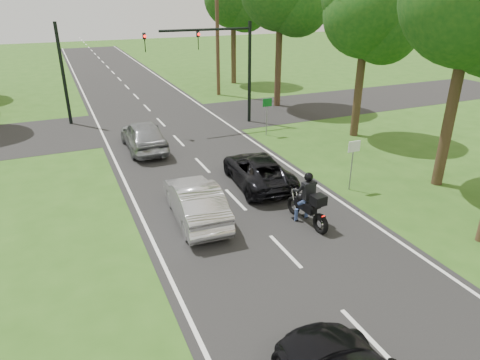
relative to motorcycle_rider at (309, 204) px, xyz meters
name	(u,v)px	position (x,y,z in m)	size (l,w,h in m)	color
ground	(285,251)	(-1.58, -1.23, -0.77)	(140.00, 140.00, 0.00)	#2B5417
road	(190,152)	(-1.58, 8.77, -0.76)	(8.00, 100.00, 0.01)	black
cross_road	(161,122)	(-1.58, 14.77, -0.76)	(60.00, 7.00, 0.01)	black
motorcycle_rider	(309,204)	(0.00, 0.00, 0.00)	(0.67, 2.27, 1.95)	black
dark_suv	(258,170)	(-0.12, 3.81, -0.13)	(2.08, 4.51, 1.25)	black
silver_sedan	(195,201)	(-3.49, 1.90, -0.05)	(1.50, 4.30, 1.42)	silver
silver_suv	(143,135)	(-3.60, 10.08, 0.02)	(1.83, 4.54, 1.55)	gray
traffic_signal	(221,56)	(1.76, 12.76, 3.37)	(6.38, 0.44, 6.00)	black
signal_pole_far	(63,75)	(-6.78, 16.77, 2.23)	(0.20, 0.20, 6.00)	black
utility_pole_far	(217,28)	(4.62, 20.77, 4.32)	(1.60, 0.28, 10.00)	brown
sign_white	(353,153)	(3.12, 1.75, 0.83)	(0.55, 0.07, 2.12)	slate
sign_green	(267,108)	(3.32, 9.75, 0.83)	(0.55, 0.07, 2.12)	slate
tree_row_c	(373,19)	(8.17, 7.57, 5.47)	(4.80, 4.65, 8.76)	#332316
tree_row_e	(237,1)	(7.90, 24.55, 6.06)	(5.28, 5.12, 9.61)	#332316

